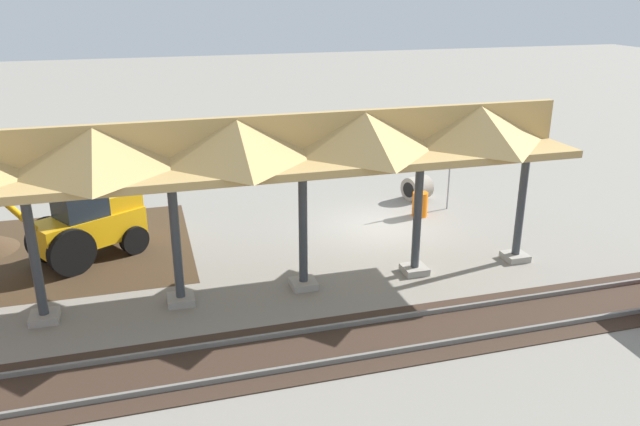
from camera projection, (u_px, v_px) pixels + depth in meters
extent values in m
plane|color=gray|center=(381.00, 226.00, 21.87)|extent=(120.00, 120.00, 0.00)
cube|color=#42301E|center=(36.00, 254.00, 19.60)|extent=(9.53, 7.00, 0.01)
cube|color=#9E998E|center=(515.00, 257.00, 19.17)|extent=(0.70, 0.70, 0.20)
cylinder|color=#383D42|center=(521.00, 204.00, 18.59)|extent=(0.24, 0.24, 3.60)
cube|color=#9E998E|center=(414.00, 270.00, 18.30)|extent=(0.70, 0.70, 0.20)
cylinder|color=#383D42|center=(417.00, 215.00, 17.72)|extent=(0.24, 0.24, 3.60)
cube|color=#9E998E|center=(304.00, 284.00, 17.42)|extent=(0.70, 0.70, 0.20)
cylinder|color=#383D42|center=(303.00, 227.00, 16.84)|extent=(0.24, 0.24, 3.60)
cube|color=#9E998E|center=(181.00, 300.00, 16.54)|extent=(0.70, 0.70, 0.20)
cylinder|color=#383D42|center=(176.00, 240.00, 15.96)|extent=(0.24, 0.24, 3.60)
cube|color=#9E998E|center=(45.00, 317.00, 15.66)|extent=(0.70, 0.70, 0.20)
cylinder|color=#383D42|center=(34.00, 255.00, 15.08)|extent=(0.24, 0.24, 3.60)
cube|color=tan|center=(238.00, 164.00, 15.75)|extent=(18.03, 3.20, 0.20)
cube|color=tan|center=(237.00, 139.00, 15.53)|extent=(18.03, 0.20, 1.10)
pyramid|color=tan|center=(478.00, 123.00, 17.28)|extent=(3.03, 3.20, 1.10)
pyramid|color=tan|center=(364.00, 131.00, 16.41)|extent=(3.03, 3.20, 1.10)
pyramid|color=tan|center=(237.00, 139.00, 15.53)|extent=(3.03, 3.20, 1.10)
pyramid|color=tan|center=(94.00, 148.00, 14.65)|extent=(3.03, 3.20, 1.10)
cube|color=slate|center=(469.00, 307.00, 16.22)|extent=(60.00, 0.08, 0.15)
cube|color=slate|center=(498.00, 334.00, 14.92)|extent=(60.00, 0.08, 0.15)
cube|color=#38281E|center=(483.00, 322.00, 15.59)|extent=(60.00, 2.58, 0.03)
cylinder|color=gray|center=(449.00, 179.00, 23.21)|extent=(0.06, 0.06, 2.35)
cylinder|color=red|center=(451.00, 153.00, 22.88)|extent=(0.74, 0.24, 0.76)
cube|color=orange|center=(90.00, 229.00, 19.02)|extent=(3.41, 2.76, 0.90)
cube|color=#1E262D|center=(78.00, 194.00, 18.49)|extent=(1.72, 1.67, 1.40)
cube|color=orange|center=(117.00, 199.00, 19.48)|extent=(1.55, 1.53, 0.50)
cylinder|color=black|center=(49.00, 239.00, 18.90)|extent=(1.35, 0.98, 1.40)
cylinder|color=black|center=(72.00, 252.00, 17.99)|extent=(1.35, 0.98, 1.40)
cylinder|color=black|center=(113.00, 230.00, 20.36)|extent=(0.93, 0.72, 0.90)
cylinder|color=black|center=(134.00, 240.00, 19.53)|extent=(0.93, 0.72, 0.90)
cylinder|color=orange|center=(15.00, 211.00, 17.22)|extent=(1.01, 0.70, 1.41)
cylinder|color=#9E9384|center=(417.00, 188.00, 24.53)|extent=(1.17, 1.18, 0.93)
cylinder|color=black|center=(408.00, 190.00, 24.29)|extent=(0.21, 0.58, 0.60)
cylinder|color=orange|center=(420.00, 204.00, 22.73)|extent=(0.56, 0.56, 0.90)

